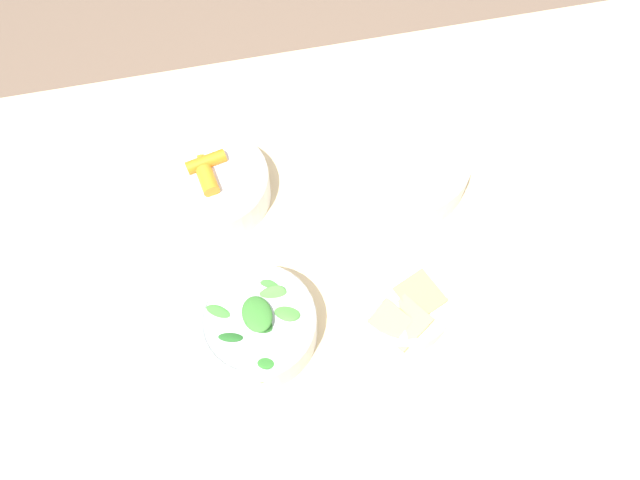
# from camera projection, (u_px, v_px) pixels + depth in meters

# --- Properties ---
(ground_plane) EXTENTS (10.00, 10.00, 0.00)m
(ground_plane) POSITION_uv_depth(u_px,v_px,m) (350.00, 389.00, 1.56)
(ground_plane) COLOR brown
(dining_table) EXTENTS (1.31, 0.83, 0.76)m
(dining_table) POSITION_uv_depth(u_px,v_px,m) (368.00, 296.00, 0.98)
(dining_table) COLOR beige
(dining_table) RESTS_ON ground_plane
(bowl_carrots) EXTENTS (0.16, 0.16, 0.07)m
(bowl_carrots) POSITION_uv_depth(u_px,v_px,m) (214.00, 184.00, 0.90)
(bowl_carrots) COLOR silver
(bowl_carrots) RESTS_ON dining_table
(bowl_greens) EXTENTS (0.15, 0.16, 0.09)m
(bowl_greens) POSITION_uv_depth(u_px,v_px,m) (258.00, 325.00, 0.80)
(bowl_greens) COLOR silver
(bowl_greens) RESTS_ON dining_table
(bowl_beans_hotdog) EXTENTS (0.19, 0.19, 0.06)m
(bowl_beans_hotdog) POSITION_uv_depth(u_px,v_px,m) (403.00, 164.00, 0.92)
(bowl_beans_hotdog) COLOR silver
(bowl_beans_hotdog) RESTS_ON dining_table
(bowl_cookies) EXTENTS (0.13, 0.14, 0.05)m
(bowl_cookies) POSITION_uv_depth(u_px,v_px,m) (403.00, 302.00, 0.83)
(bowl_cookies) COLOR silver
(bowl_cookies) RESTS_ON dining_table
(ruler) EXTENTS (0.30, 0.04, 0.00)m
(ruler) POSITION_uv_depth(u_px,v_px,m) (296.00, 87.00, 1.02)
(ruler) COLOR #EFB7C6
(ruler) RESTS_ON dining_table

